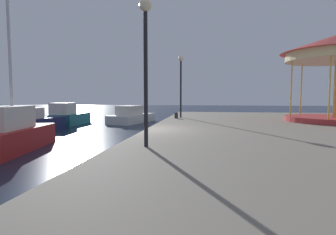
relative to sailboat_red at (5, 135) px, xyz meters
The scene contains 9 objects.
ground_plane 5.86m from the sailboat_red, 22.65° to the left, with size 120.00×120.00×0.00m, color #162338.
quay_dock 13.32m from the sailboat_red, ahead, with size 15.52×28.82×0.80m, color gray.
sailboat_red is the anchor object (origin of this frame).
motorboat_teal 11.26m from the sailboat_red, 105.96° to the left, with size 2.22×4.26×1.80m.
motorboat_navy 6.47m from the sailboat_red, 118.60° to the left, with size 2.61×5.31×1.58m.
motorboat_white 13.36m from the sailboat_red, 83.34° to the left, with size 3.29×5.45×1.50m.
lamp_post_near_edge 7.34m from the sailboat_red, 18.12° to the right, with size 0.36×0.36×4.27m.
lamp_post_mid_promenade 11.73m from the sailboat_red, 56.44° to the left, with size 0.36×0.36×4.33m.
bollard_center 10.54m from the sailboat_red, 55.06° to the left, with size 0.24×0.24×0.40m, color #2D2D33.
Camera 1 is at (2.80, -12.21, 2.29)m, focal length 29.30 mm.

